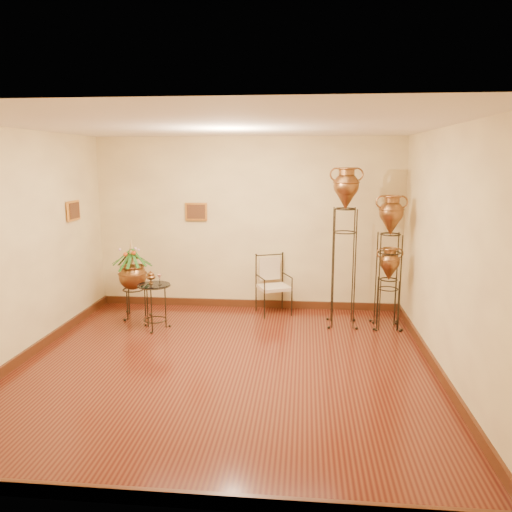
# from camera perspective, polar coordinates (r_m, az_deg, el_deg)

# --- Properties ---
(ground) EXTENTS (5.00, 5.00, 0.00)m
(ground) POSITION_cam_1_polar(r_m,az_deg,el_deg) (6.13, -3.60, -12.41)
(ground) COLOR #5C2716
(ground) RESTS_ON ground
(room_shell) EXTENTS (5.02, 5.02, 2.81)m
(room_shell) POSITION_cam_1_polar(r_m,az_deg,el_deg) (5.69, -3.85, 3.88)
(room_shell) COLOR #FDEAA3
(room_shell) RESTS_ON ground
(amphora_tall) EXTENTS (0.58, 0.58, 2.36)m
(amphora_tall) POSITION_cam_1_polar(r_m,az_deg,el_deg) (7.37, 10.05, 1.16)
(amphora_tall) COLOR #2D2316
(amphora_tall) RESTS_ON ground
(amphora_mid) EXTENTS (0.57, 0.57, 1.97)m
(amphora_mid) POSITION_cam_1_polar(r_m,az_deg,el_deg) (7.48, 14.94, -0.54)
(amphora_mid) COLOR #2D2316
(amphora_mid) RESTS_ON ground
(amphora_short) EXTENTS (0.48, 0.48, 1.22)m
(amphora_short) POSITION_cam_1_polar(r_m,az_deg,el_deg) (7.50, 14.87, -3.53)
(amphora_short) COLOR #2D2316
(amphora_short) RESTS_ON ground
(planter_urn) EXTENTS (0.77, 0.77, 1.27)m
(planter_urn) POSITION_cam_1_polar(r_m,az_deg,el_deg) (7.99, -13.94, -1.85)
(planter_urn) COLOR #2D2316
(planter_urn) RESTS_ON ground
(armchair) EXTENTS (0.68, 0.66, 0.94)m
(armchair) POSITION_cam_1_polar(r_m,az_deg,el_deg) (7.97, 2.04, -3.33)
(armchair) COLOR #2D2316
(armchair) RESTS_ON ground
(side_table) EXTENTS (0.56, 0.56, 0.85)m
(side_table) POSITION_cam_1_polar(r_m,az_deg,el_deg) (7.42, -11.50, -5.58)
(side_table) COLOR #2D2316
(side_table) RESTS_ON ground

